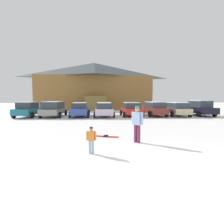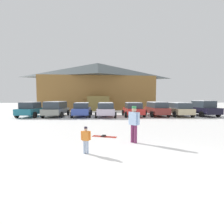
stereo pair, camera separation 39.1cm
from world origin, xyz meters
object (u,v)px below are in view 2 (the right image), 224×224
(parked_teal_hatchback, at_px, (31,109))
(skier_child_in_orange_jacket, at_px, (86,138))
(parked_beige_suv, at_px, (179,109))
(parked_red_sedan, at_px, (133,109))
(parked_maroon_van, at_px, (156,108))
(pair_of_skis, at_px, (104,136))
(ski_lodge, at_px, (98,86))
(parked_grey_wagon, at_px, (56,108))
(parked_silver_wagon, at_px, (106,109))
(skier_adult_in_blue_parka, at_px, (134,122))
(parked_blue_hatchback, at_px, (82,109))
(parked_black_sedan, at_px, (203,108))

(parked_teal_hatchback, distance_m, skier_child_in_orange_jacket, 15.21)
(parked_teal_hatchback, distance_m, parked_beige_suv, 16.61)
(parked_red_sedan, distance_m, parked_maroon_van, 2.76)
(skier_child_in_orange_jacket, height_order, pair_of_skis, skier_child_in_orange_jacket)
(ski_lodge, relative_size, parked_grey_wagon, 4.36)
(ski_lodge, xyz_separation_m, pair_of_skis, (0.70, -25.02, -4.45))
(parked_maroon_van, bearing_deg, parked_teal_hatchback, -179.99)
(skier_child_in_orange_jacket, bearing_deg, parked_teal_hatchback, 117.89)
(ski_lodge, relative_size, skier_child_in_orange_jacket, 21.38)
(parked_silver_wagon, height_order, parked_beige_suv, parked_beige_suv)
(skier_adult_in_blue_parka, xyz_separation_m, pair_of_skis, (-1.33, 1.32, -0.92))
(parked_silver_wagon, bearing_deg, parked_blue_hatchback, 171.24)
(parked_black_sedan, relative_size, pair_of_skis, 3.62)
(ski_lodge, bearing_deg, pair_of_skis, -88.39)
(parked_blue_hatchback, xyz_separation_m, parked_silver_wagon, (2.66, -0.41, 0.06))
(parked_teal_hatchback, height_order, parked_black_sedan, parked_black_sedan)
(parked_red_sedan, height_order, parked_maroon_van, parked_maroon_van)
(parked_black_sedan, height_order, skier_adult_in_blue_parka, parked_black_sedan)
(parked_black_sedan, distance_m, skier_adult_in_blue_parka, 15.73)
(parked_red_sedan, distance_m, skier_child_in_orange_jacket, 13.90)
(parked_teal_hatchback, bearing_deg, parked_beige_suv, -1.38)
(parked_teal_hatchback, xyz_separation_m, parked_silver_wagon, (8.23, -0.39, 0.03))
(parked_beige_suv, bearing_deg, pair_of_skis, -130.49)
(ski_lodge, relative_size, parked_black_sedan, 4.39)
(parked_maroon_van, distance_m, skier_child_in_orange_jacket, 15.15)
(skier_adult_in_blue_parka, bearing_deg, parked_beige_suv, 57.29)
(parked_maroon_van, relative_size, skier_adult_in_blue_parka, 2.89)
(parked_grey_wagon, bearing_deg, skier_child_in_orange_jacket, -71.92)
(parked_grey_wagon, distance_m, pair_of_skis, 12.02)
(parked_blue_hatchback, xyz_separation_m, parked_maroon_van, (8.53, -0.01, 0.08))
(ski_lodge, xyz_separation_m, skier_adult_in_blue_parka, (2.03, -26.34, -3.53))
(pair_of_skis, bearing_deg, skier_child_in_orange_jacket, -104.55)
(parked_teal_hatchback, xyz_separation_m, skier_adult_in_blue_parka, (9.16, -11.99, 0.11))
(ski_lodge, height_order, parked_maroon_van, ski_lodge)
(parked_blue_hatchback, distance_m, skier_child_in_orange_jacket, 13.55)
(parked_teal_hatchback, bearing_deg, parked_maroon_van, 0.01)
(parked_grey_wagon, bearing_deg, parked_black_sedan, -1.07)
(parked_maroon_van, bearing_deg, ski_lodge, 115.91)
(ski_lodge, xyz_separation_m, parked_blue_hatchback, (-1.56, -14.33, -3.66))
(parked_grey_wagon, relative_size, pair_of_skis, 3.64)
(parked_black_sedan, xyz_separation_m, skier_adult_in_blue_parka, (-10.36, -11.83, 0.05))
(skier_child_in_orange_jacket, relative_size, pair_of_skis, 0.74)
(skier_adult_in_blue_parka, bearing_deg, parked_grey_wagon, 118.09)
(parked_grey_wagon, relative_size, parked_blue_hatchback, 1.01)
(parked_red_sedan, relative_size, skier_adult_in_blue_parka, 2.41)
(parked_silver_wagon, xyz_separation_m, parked_black_sedan, (11.29, 0.23, 0.03))
(parked_black_sedan, xyz_separation_m, skier_child_in_orange_jacket, (-12.40, -13.27, -0.33))
(ski_lodge, relative_size, parked_blue_hatchback, 4.40)
(skier_adult_in_blue_parka, bearing_deg, parked_red_sedan, 79.49)
(parked_grey_wagon, xyz_separation_m, skier_adult_in_blue_parka, (6.48, -12.14, 0.03))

